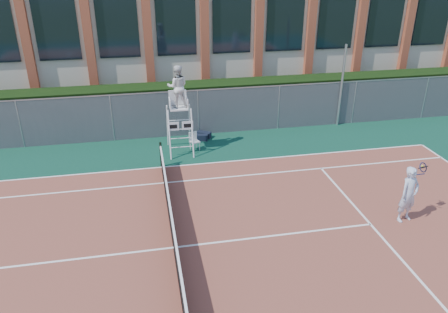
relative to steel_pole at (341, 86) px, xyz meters
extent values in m
plane|color=#233814|center=(-9.16, -8.70, -2.05)|extent=(120.00, 120.00, 0.00)
cube|color=#0D3B2D|center=(-9.16, -7.70, -2.04)|extent=(36.00, 20.00, 0.01)
cube|color=brown|center=(-9.16, -8.70, -2.03)|extent=(23.77, 10.97, 0.02)
cylinder|color=black|center=(-9.16, -3.10, -1.50)|extent=(0.10, 0.10, 1.10)
cube|color=black|center=(-9.16, -8.70, -1.59)|extent=(0.03, 11.00, 0.86)
cube|color=white|center=(-9.16, -8.70, -1.13)|extent=(0.06, 11.20, 0.07)
cube|color=black|center=(-9.16, 1.30, -0.95)|extent=(40.00, 1.40, 2.20)
cube|color=beige|center=(-9.16, 9.30, 1.95)|extent=(44.00, 10.00, 8.00)
cylinder|color=#9EA0A5|center=(0.00, 0.00, 0.00)|extent=(0.12, 0.12, 4.09)
cylinder|color=white|center=(-8.72, -2.24, -1.03)|extent=(0.06, 0.58, 2.12)
cylinder|color=white|center=(-7.74, -2.24, -1.03)|extent=(0.06, 0.58, 2.12)
cylinder|color=white|center=(-8.72, -1.16, -1.03)|extent=(0.06, 0.58, 2.12)
cylinder|color=white|center=(-7.74, -1.16, -1.03)|extent=(0.06, 0.58, 2.12)
cube|color=white|center=(-8.23, -1.70, -0.03)|extent=(0.76, 0.65, 0.06)
cube|color=white|center=(-8.23, -1.40, 0.35)|extent=(0.76, 0.05, 0.65)
cube|color=white|center=(-8.53, -2.13, -0.68)|extent=(0.48, 0.03, 0.37)
cube|color=white|center=(-7.92, -2.13, -0.68)|extent=(0.48, 0.03, 0.37)
imported|color=silver|center=(-8.23, -1.65, 0.90)|extent=(0.93, 0.76, 1.79)
cube|color=silver|center=(-7.59, -1.71, -1.64)|extent=(0.49, 0.49, 0.04)
cube|color=silver|center=(-7.65, -1.55, -1.42)|extent=(0.37, 0.17, 0.41)
cylinder|color=silver|center=(-7.68, -1.91, -1.85)|extent=(0.03, 0.03, 0.38)
cylinder|color=silver|center=(-7.39, -1.80, -1.85)|extent=(0.03, 0.03, 0.38)
cylinder|color=silver|center=(-7.78, -1.62, -1.85)|extent=(0.03, 0.03, 0.38)
cylinder|color=silver|center=(-7.50, -1.51, -1.85)|extent=(0.03, 0.03, 0.38)
cube|color=black|center=(-7.19, -0.69, -1.89)|extent=(0.72, 0.39, 0.29)
cube|color=black|center=(-6.97, -0.32, -1.90)|extent=(0.73, 0.61, 0.27)
imported|color=silver|center=(-1.55, -8.66, -1.06)|extent=(0.79, 0.62, 1.92)
torus|color=#111C41|center=(-1.04, -8.40, -0.25)|extent=(0.38, 0.30, 0.30)
sphere|color=#CCE533|center=(-0.94, -8.22, -0.30)|extent=(0.07, 0.07, 0.07)
camera|label=1|loc=(-9.74, -19.46, 6.04)|focal=35.00mm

